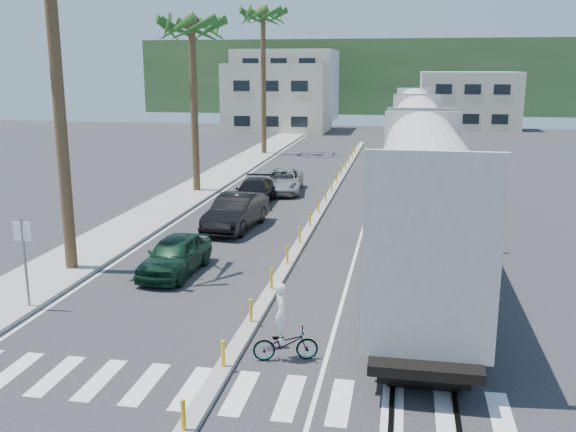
# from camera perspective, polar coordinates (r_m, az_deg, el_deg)

# --- Properties ---
(ground) EXTENTS (140.00, 140.00, 0.00)m
(ground) POSITION_cam_1_polar(r_m,az_deg,el_deg) (17.82, -4.85, -12.18)
(ground) COLOR #28282B
(ground) RESTS_ON ground
(sidewalk) EXTENTS (3.00, 90.00, 0.15)m
(sidewalk) POSITION_cam_1_polar(r_m,az_deg,el_deg) (43.17, -7.10, 2.97)
(sidewalk) COLOR gray
(sidewalk) RESTS_ON ground
(rails) EXTENTS (1.56, 100.00, 0.06)m
(rails) POSITION_cam_1_polar(r_m,az_deg,el_deg) (44.18, 11.10, 3.00)
(rails) COLOR black
(rails) RESTS_ON ground
(median) EXTENTS (0.45, 60.00, 0.85)m
(median) POSITION_cam_1_polar(r_m,az_deg,el_deg) (36.53, 3.34, 1.22)
(median) COLOR gray
(median) RESTS_ON ground
(crosswalk) EXTENTS (14.00, 2.20, 0.01)m
(crosswalk) POSITION_cam_1_polar(r_m,az_deg,el_deg) (16.10, -6.77, -15.11)
(crosswalk) COLOR silver
(crosswalk) RESTS_ON ground
(lane_markings) EXTENTS (9.42, 90.00, 0.01)m
(lane_markings) POSITION_cam_1_polar(r_m,az_deg,el_deg) (41.74, 1.26, 2.62)
(lane_markings) COLOR silver
(lane_markings) RESTS_ON ground
(freight_train) EXTENTS (3.00, 60.94, 5.85)m
(freight_train) POSITION_cam_1_polar(r_m,az_deg,el_deg) (41.39, 11.30, 6.35)
(freight_train) COLOR #ADAC9E
(freight_train) RESTS_ON ground
(palm_trees) EXTENTS (3.50, 37.20, 13.75)m
(palm_trees) POSITION_cam_1_polar(r_m,az_deg,el_deg) (40.32, -8.00, 17.55)
(palm_trees) COLOR brown
(palm_trees) RESTS_ON ground
(street_sign) EXTENTS (0.60, 0.08, 3.00)m
(street_sign) POSITION_cam_1_polar(r_m,az_deg,el_deg) (21.78, -22.41, -2.88)
(street_sign) COLOR slate
(street_sign) RESTS_ON ground
(buildings) EXTENTS (38.00, 27.00, 10.00)m
(buildings) POSITION_cam_1_polar(r_m,az_deg,el_deg) (87.90, 3.41, 10.98)
(buildings) COLOR beige
(buildings) RESTS_ON ground
(hillside) EXTENTS (80.00, 20.00, 12.00)m
(hillside) POSITION_cam_1_polar(r_m,az_deg,el_deg) (115.62, 8.42, 12.18)
(hillside) COLOR #385628
(hillside) RESTS_ON ground
(car_lead) EXTENTS (2.10, 4.43, 1.46)m
(car_lead) POSITION_cam_1_polar(r_m,az_deg,el_deg) (24.44, -10.00, -3.41)
(car_lead) COLOR black
(car_lead) RESTS_ON ground
(car_second) EXTENTS (2.72, 5.39, 1.67)m
(car_second) POSITION_cam_1_polar(r_m,az_deg,el_deg) (30.73, -4.65, 0.35)
(car_second) COLOR black
(car_second) RESTS_ON ground
(car_third) EXTENTS (2.50, 5.08, 1.41)m
(car_third) POSITION_cam_1_polar(r_m,az_deg,el_deg) (36.30, -3.02, 2.15)
(car_third) COLOR black
(car_third) RESTS_ON ground
(car_rear) EXTENTS (3.26, 5.45, 1.39)m
(car_rear) POSITION_cam_1_polar(r_m,az_deg,el_deg) (39.78, -0.47, 3.12)
(car_rear) COLOR #A3A6A8
(car_rear) RESTS_ON ground
(cyclist) EXTENTS (1.48, 2.04, 2.13)m
(cyclist) POSITION_cam_1_polar(r_m,az_deg,el_deg) (17.21, -0.30, -10.64)
(cyclist) COLOR #9EA0A5
(cyclist) RESTS_ON ground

